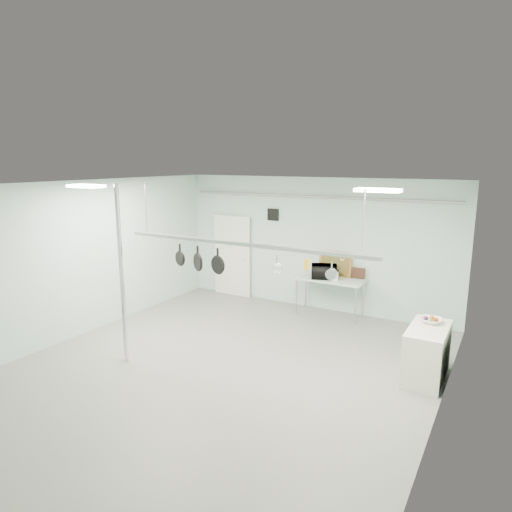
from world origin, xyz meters
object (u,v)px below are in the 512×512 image
Objects in this scene: coffee_canister at (335,276)px; skillet_left at (180,254)px; microwave at (324,272)px; skillet_mid at (198,258)px; prep_table at (330,281)px; skillet_right at (218,261)px; pot_rack at (240,242)px; fruit_bowl at (431,320)px; chrome_pole at (122,276)px; side_cabinet at (427,353)px.

skillet_left is at bearing -120.89° from coffee_canister.
microwave is 1.25× the size of skillet_mid.
skillet_right reaches higher than prep_table.
pot_rack is 13.73× the size of fruit_bowl.
skillet_mid is (-1.19, -3.22, 0.79)m from microwave.
microwave is at bearing 144.77° from fruit_bowl.
skillet_mid reaches higher than prep_table.
skillet_mid is 0.97× the size of skillet_right.
chrome_pole is at bearing -121.39° from coffee_canister.
side_cabinet is 3.46m from microwave.
side_cabinet is at bearing 20.45° from pot_rack.
chrome_pole is 6.92× the size of skillet_mid.
prep_table is at bearing 81.12° from skillet_left.
skillet_right reaches higher than coffee_canister.
pot_rack is at bearing 18.56° from skillet_left.
fruit_bowl reaches higher than side_cabinet.
pot_rack is 22.33× the size of coffee_canister.
chrome_pole is 8.14× the size of skillet_left.
skillet_mid is at bearing 18.56° from skillet_left.
microwave is at bearing 92.11° from skillet_right.
fruit_bowl is at bearing 48.69° from skillet_mid.
coffee_canister is 0.45× the size of skillet_right.
skillet_left reaches higher than side_cabinet.
pot_rack is at bearing 15.23° from skillet_right.
skillet_right is (-3.42, -1.10, 1.40)m from side_cabinet.
skillet_right is (0.84, 0.00, -0.04)m from skillet_left.
prep_table is 3.87m from skillet_left.
pot_rack is 10.07× the size of skillet_right.
prep_table is 3.46× the size of skillet_mid.
prep_table is at bearing 142.39° from fruit_bowl.
prep_table is at bearing 140.81° from coffee_canister.
chrome_pole is at bearing -155.12° from fruit_bowl.
skillet_left is 0.85× the size of skillet_mid.
coffee_canister is at bearing -39.19° from prep_table.
coffee_canister is at bearing 79.68° from pot_rack.
skillet_mid is (-3.85, -1.10, 1.40)m from side_cabinet.
pot_rack is (-0.40, -3.30, 1.40)m from prep_table.
prep_table is 4.58× the size of fruit_bowl.
side_cabinet is (4.85, 2.00, -1.15)m from chrome_pole.
coffee_canister is at bearing 94.30° from skillet_mid.
pot_rack is 3.44m from microwave.
skillet_right is at bearing 29.41° from skillet_mid.
microwave is at bearing 141.52° from side_cabinet.
chrome_pole is 9.16× the size of fruit_bowl.
skillet_right is at bearing 32.17° from chrome_pole.
side_cabinet is 4.63m from skillet_left.
fruit_bowl is at bearing 36.76° from skillet_right.
side_cabinet is 3.43× the size of fruit_bowl.
prep_table is 2.76× the size of microwave.
chrome_pole is 5.52× the size of microwave.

